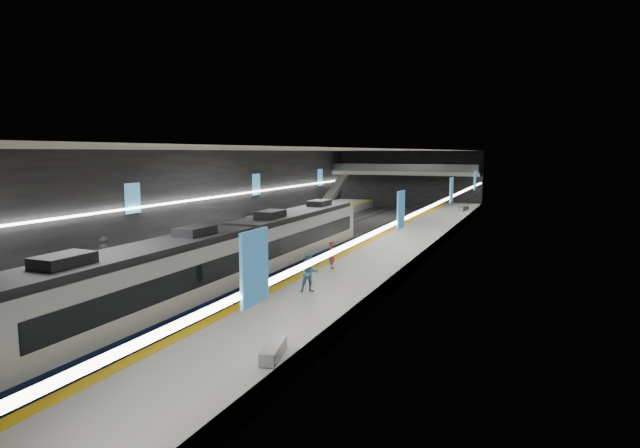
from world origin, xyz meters
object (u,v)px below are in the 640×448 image
at_px(escalator, 334,190).
at_px(bench_right_far, 464,209).
at_px(bench_left_far, 252,218).
at_px(passenger_left_a, 326,203).
at_px(bench_right_near, 273,351).
at_px(passenger_right_b, 309,273).
at_px(bench_left_near, 57,261).
at_px(passenger_right_a, 332,255).
at_px(train, 238,257).
at_px(passenger_left_b, 104,249).

distance_m(escalator, bench_right_far, 16.58).
height_order(bench_left_far, passenger_left_a, passenger_left_a).
distance_m(bench_right_near, passenger_right_b, 8.49).
bearing_deg(bench_right_far, escalator, -172.03).
distance_m(bench_left_near, passenger_left_a, 33.75).
distance_m(bench_left_far, passenger_right_a, 23.96).
relative_size(train, passenger_right_b, 15.82).
bearing_deg(passenger_right_b, bench_right_near, -105.55).
bearing_deg(train, escalator, 104.07).
height_order(train, bench_right_far, train).
bearing_deg(passenger_right_a, bench_right_far, -27.82).
distance_m(passenger_right_b, passenger_left_a, 35.66).
bearing_deg(bench_left_far, bench_left_near, -93.63).
height_order(passenger_right_a, passenger_right_b, passenger_right_b).
bearing_deg(passenger_left_b, bench_left_near, 27.42).
bearing_deg(passenger_right_a, escalator, -2.25).
bearing_deg(bench_right_far, bench_left_near, -103.88).
bearing_deg(passenger_right_b, escalator, 78.33).
bearing_deg(bench_right_near, escalator, 94.92).
distance_m(escalator, bench_right_near, 52.01).
bearing_deg(bench_right_near, passenger_left_b, 135.86).
relative_size(bench_left_far, bench_right_near, 1.00).
relative_size(bench_left_near, bench_left_far, 1.05).
height_order(escalator, passenger_left_b, escalator).
height_order(passenger_right_b, passenger_left_b, passenger_right_b).
bearing_deg(passenger_left_b, escalator, -107.27).
relative_size(escalator, bench_right_far, 3.90).
xyz_separation_m(bench_left_far, bench_right_near, (19.00, -31.49, -0.00)).
relative_size(bench_left_near, passenger_right_a, 1.23).
xyz_separation_m(passenger_right_b, passenger_left_b, (-14.76, 1.71, -0.15)).
relative_size(bench_right_far, passenger_left_a, 1.07).
bearing_deg(bench_left_near, escalator, 88.61).
distance_m(train, bench_left_near, 12.10).
xyz_separation_m(train, passenger_right_b, (4.69, -1.08, -0.25)).
relative_size(bench_left_far, passenger_right_b, 1.00).
height_order(bench_right_far, passenger_right_b, passenger_right_b).
relative_size(train, bench_left_near, 15.11).
bearing_deg(passenger_right_a, passenger_left_a, -0.55).
height_order(bench_right_near, passenger_left_b, passenger_left_b).
height_order(train, escalator, escalator).
distance_m(escalator, passenger_right_a, 38.23).
height_order(escalator, bench_left_far, escalator).
bearing_deg(passenger_left_b, passenger_left_a, -110.92).
distance_m(bench_right_near, passenger_right_a, 13.87).
height_order(passenger_left_a, passenger_left_b, passenger_left_a).
distance_m(passenger_right_a, passenger_right_b, 5.42).
bearing_deg(passenger_left_b, bench_right_far, -130.44).
xyz_separation_m(passenger_left_a, passenger_left_b, (-2.07, -31.61, -0.16)).
distance_m(train, bench_right_near, 11.62).
height_order(bench_left_far, bench_right_near, bench_left_far).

